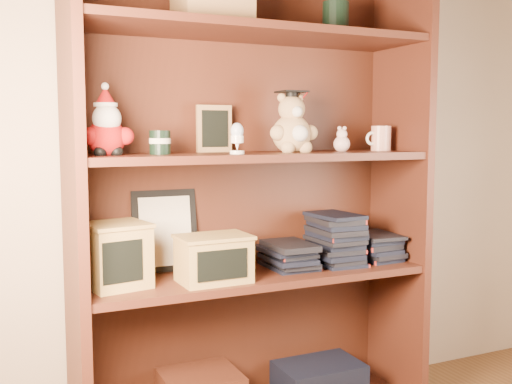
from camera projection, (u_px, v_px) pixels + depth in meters
bookcase at (249, 203)px, 2.03m from camera, size 1.20×0.35×1.60m
shelf_lower at (256, 275)px, 2.01m from camera, size 1.14×0.33×0.02m
shelf_upper at (256, 157)px, 1.97m from camera, size 1.14×0.33×0.02m
santa_plush at (106, 128)px, 1.76m from camera, size 0.16×0.11×0.22m
teachers_tin at (160, 142)px, 1.83m from camera, size 0.07×0.07×0.07m
chalkboard_plaque at (214, 130)px, 2.02m from camera, size 0.12×0.06×0.16m
egg_cup at (237, 137)px, 1.86m from camera, size 0.05×0.05×0.10m
grad_teddy_bear at (292, 128)px, 2.01m from camera, size 0.17×0.15×0.21m
pink_figurine at (342, 142)px, 2.10m from camera, size 0.06×0.06×0.09m
teacher_mug at (381, 138)px, 2.17m from camera, size 0.10×0.07×0.09m
certificate_frame at (165, 231)px, 2.01m from camera, size 0.22×0.06×0.27m
treats_box at (117, 255)px, 1.81m from camera, size 0.21×0.21×0.20m
pencils_box at (214, 258)px, 1.87m from camera, size 0.23×0.17×0.15m
book_stack_left at (289, 255)px, 2.06m from camera, size 0.14×0.20×0.10m
book_stack_mid at (334, 239)px, 2.13m from camera, size 0.14×0.20×0.18m
book_stack_right at (374, 246)px, 2.20m from camera, size 0.14×0.20×0.10m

